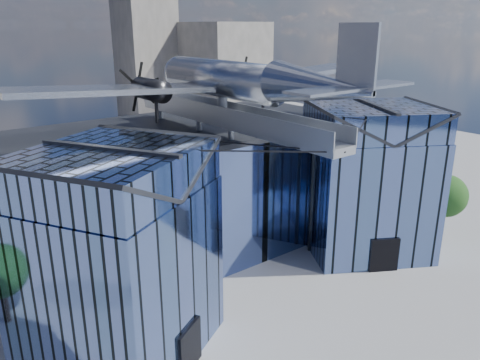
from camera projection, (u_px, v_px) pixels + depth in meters
ground_plane at (257, 282)px, 33.39m from camera, size 120.00×120.00×0.00m
museum at (209, 188)px, 35.99m from camera, size 32.88×24.50×17.60m
bg_towers at (45, 78)px, 68.81m from camera, size 77.00×24.50×26.00m
tree_plaza_e at (445, 196)px, 39.26m from camera, size 4.68×4.68×5.66m
tree_side_e at (355, 146)px, 55.03m from camera, size 3.87×3.87×5.89m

